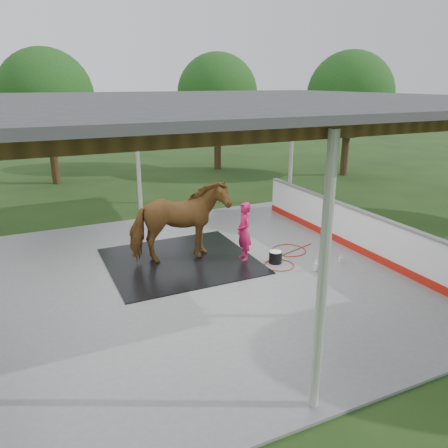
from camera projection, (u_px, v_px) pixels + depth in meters
name	position (u px, v px, depth m)	size (l,w,h in m)	color
ground	(194.00, 278.00, 10.25)	(100.00, 100.00, 0.00)	#1E3814
concrete_slab	(194.00, 277.00, 10.25)	(12.00, 10.00, 0.05)	slate
pavilion_structure	(189.00, 104.00, 9.02)	(12.60, 10.60, 4.05)	beige
dasher_board	(350.00, 228.00, 11.91)	(0.16, 8.00, 1.15)	red
tree_belt	(188.00, 110.00, 9.97)	(28.00, 28.00, 5.80)	#382314
rubber_mat	(181.00, 261.00, 11.10)	(3.59, 3.36, 0.03)	black
horse	(179.00, 222.00, 10.78)	(1.10, 2.40, 2.03)	brown
handler	(244.00, 232.00, 10.99)	(0.55, 0.36, 1.51)	#CC154E
wash_bucket	(275.00, 257.00, 10.97)	(0.33, 0.33, 0.31)	black
soap_bottle_a	(316.00, 265.00, 10.48)	(0.11, 0.11, 0.30)	silver
soap_bottle_b	(341.00, 259.00, 10.99)	(0.10, 0.10, 0.21)	#338CD8
hose_coil	(285.00, 256.00, 11.42)	(1.98, 1.58, 0.02)	#A5240B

